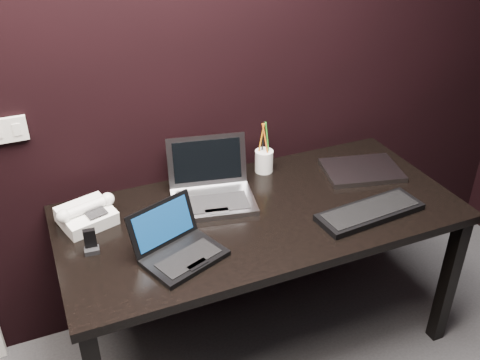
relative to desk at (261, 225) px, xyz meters
name	(u,v)px	position (x,y,z in m)	size (l,w,h in m)	color
wall_back	(157,64)	(-0.30, 0.40, 0.64)	(4.00, 4.00, 0.00)	black
wall_switch	(7,130)	(-0.92, 0.39, 0.46)	(0.15, 0.02, 0.10)	silver
desk	(261,225)	(0.00, 0.00, 0.00)	(1.70, 0.80, 0.74)	black
netbook	(178,247)	(-0.41, -0.15, 0.12)	(0.36, 0.34, 0.18)	black
silver_laptop	(212,190)	(-0.16, 0.17, 0.12)	(0.41, 0.38, 0.24)	#98979D
ext_keyboard	(370,212)	(0.41, -0.21, 0.09)	(0.48, 0.20, 0.03)	black
closed_laptop	(362,170)	(0.58, 0.11, 0.09)	(0.41, 0.33, 0.02)	#949499
desk_phone	(87,215)	(-0.70, 0.19, 0.12)	(0.25, 0.24, 0.12)	white
mobile_phone	(91,243)	(-0.71, 0.00, 0.11)	(0.06, 0.05, 0.10)	black
pen_cup	(264,160)	(0.16, 0.30, 0.14)	(0.11, 0.11, 0.25)	white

